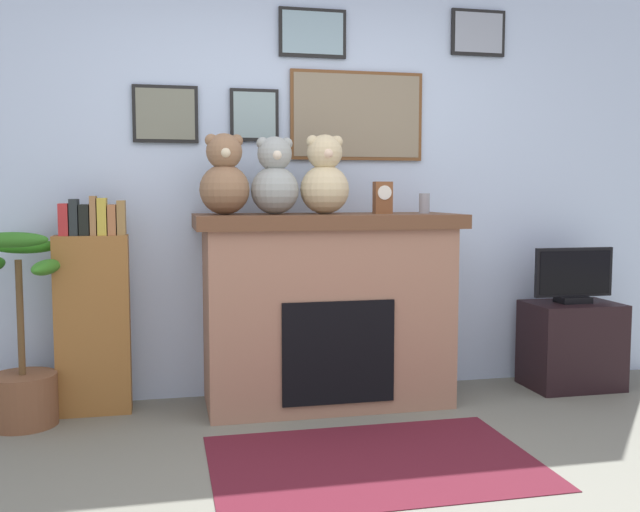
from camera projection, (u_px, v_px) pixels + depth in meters
name	position (u px, v px, depth m)	size (l,w,h in m)	color
back_wall	(288.00, 184.00, 4.44)	(5.20, 0.15, 2.60)	silver
fireplace	(327.00, 308.00, 4.19)	(1.53, 0.64, 1.13)	#976B54
bookshelf	(93.00, 313.00, 4.00)	(0.40, 0.16, 1.23)	#915C2A
potted_plant	(22.00, 364.00, 3.80)	(0.43, 0.45, 1.05)	brown
tv_stand	(571.00, 345.00, 4.56)	(0.57, 0.40, 0.55)	black
television	(574.00, 277.00, 4.52)	(0.53, 0.14, 0.35)	black
area_rug	(374.00, 461.00, 3.30)	(1.51, 1.02, 0.01)	#511522
candle_jar	(424.00, 203.00, 4.25)	(0.06, 0.06, 0.12)	gray
mantel_clock	(383.00, 198.00, 4.19)	(0.10, 0.08, 0.19)	brown
teddy_bear_brown	(225.00, 178.00, 3.98)	(0.28, 0.28, 0.45)	#856145
teddy_bear_cream	(275.00, 179.00, 4.04)	(0.27, 0.27, 0.44)	#929895
teddy_bear_grey	(325.00, 178.00, 4.11)	(0.28, 0.28, 0.46)	#CDB98C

